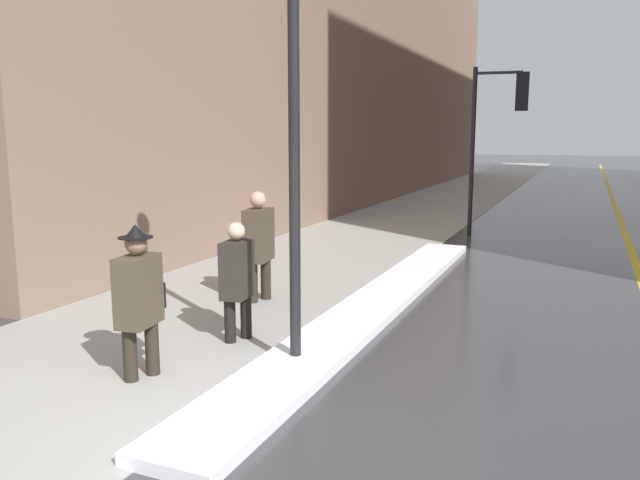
# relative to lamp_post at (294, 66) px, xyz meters

# --- Properties ---
(ground_plane) EXTENTS (160.00, 160.00, 0.00)m
(ground_plane) POSITION_rel_lamp_post_xyz_m (-0.17, -1.97, -3.21)
(ground_plane) COLOR #38383A
(sidewalk_slab) EXTENTS (4.00, 80.00, 0.01)m
(sidewalk_slab) POSITION_rel_lamp_post_xyz_m (-2.17, 13.03, -3.20)
(sidewalk_slab) COLOR #9E9B93
(sidewalk_slab) RESTS_ON ground
(road_centre_stripe) EXTENTS (0.16, 80.00, 0.00)m
(road_centre_stripe) POSITION_rel_lamp_post_xyz_m (3.83, 13.03, -3.21)
(road_centre_stripe) COLOR gold
(road_centre_stripe) RESTS_ON ground
(snow_bank_curb) EXTENTS (0.85, 10.13, 0.12)m
(snow_bank_curb) POSITION_rel_lamp_post_xyz_m (0.08, 2.58, -3.15)
(snow_bank_curb) COLOR white
(snow_bank_curb) RESTS_ON ground
(lamp_post) EXTENTS (0.28, 0.28, 5.42)m
(lamp_post) POSITION_rel_lamp_post_xyz_m (0.00, 0.00, 0.00)
(lamp_post) COLOR black
(lamp_post) RESTS_ON ground
(traffic_light_near) EXTENTS (1.31, 0.39, 4.13)m
(traffic_light_near) POSITION_rel_lamp_post_xyz_m (0.84, 9.91, -0.22)
(traffic_light_near) COLOR black
(traffic_light_near) RESTS_ON ground
(pedestrian_in_fedora) EXTENTS (0.36, 0.73, 1.63)m
(pedestrian_in_fedora) POSITION_rel_lamp_post_xyz_m (-1.31, -0.96, -2.32)
(pedestrian_in_fedora) COLOR #2A241B
(pedestrian_in_fedora) RESTS_ON ground
(pedestrian_trailing) EXTENTS (0.34, 0.51, 1.48)m
(pedestrian_trailing) POSITION_rel_lamp_post_xyz_m (-1.00, 0.47, -2.39)
(pedestrian_trailing) COLOR black
(pedestrian_trailing) RESTS_ON ground
(pedestrian_in_glasses) EXTENTS (0.39, 0.58, 1.68)m
(pedestrian_in_glasses) POSITION_rel_lamp_post_xyz_m (-1.66, 2.21, -2.27)
(pedestrian_in_glasses) COLOR #2A241B
(pedestrian_in_glasses) RESTS_ON ground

